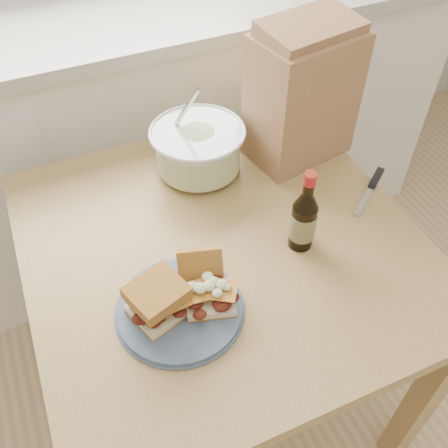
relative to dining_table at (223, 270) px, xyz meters
name	(u,v)px	position (x,y,z in m)	size (l,w,h in m)	color
cabinet_run	(110,139)	(-0.08, 0.81, -0.14)	(2.50, 0.64, 0.94)	white
dining_table	(223,270)	(0.00, 0.00, 0.00)	(0.88, 0.88, 0.72)	tan
plate	(180,309)	(-0.15, -0.14, 0.11)	(0.25, 0.25, 0.02)	#485B74
sandwich_left	(158,300)	(-0.19, -0.13, 0.16)	(0.13, 0.12, 0.08)	beige
sandwich_right	(207,286)	(-0.09, -0.13, 0.15)	(0.12, 0.16, 0.08)	beige
coleslaw_bowl	(198,151)	(0.05, 0.25, 0.17)	(0.24, 0.24, 0.24)	silver
beer_bottle	(304,219)	(0.15, -0.08, 0.18)	(0.06, 0.06, 0.21)	black
knife	(373,183)	(0.42, 0.01, 0.11)	(0.16, 0.12, 0.01)	silver
paper_bag	(302,98)	(0.31, 0.22, 0.27)	(0.25, 0.16, 0.33)	#996F4A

